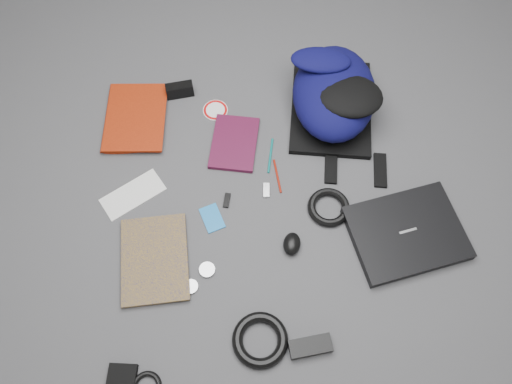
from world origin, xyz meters
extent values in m
plane|color=#4F4F51|center=(0.00, 0.00, 0.00)|extent=(4.00, 4.00, 0.00)
cube|color=black|center=(0.42, -0.26, 0.02)|extent=(0.34, 0.27, 0.03)
imported|color=maroon|center=(-0.43, 0.42, 0.02)|extent=(0.28, 0.33, 0.03)
imported|color=#BD910D|center=(-0.46, -0.12, 0.01)|extent=(0.24, 0.31, 0.02)
cube|color=white|center=(-0.39, 0.11, 0.00)|extent=(0.22, 0.16, 0.00)
cube|color=#3C0B22|center=(-0.02, 0.21, 0.01)|extent=(0.22, 0.25, 0.02)
cube|color=black|center=(-0.16, 0.46, 0.03)|extent=(0.10, 0.04, 0.05)
cylinder|color=white|center=(-0.05, 0.36, 0.00)|extent=(0.12, 0.12, 0.00)
cylinder|color=#0C6D6A|center=(0.09, 0.13, 0.00)|extent=(0.06, 0.13, 0.01)
cylinder|color=maroon|center=(0.09, 0.05, 0.00)|extent=(0.02, 0.12, 0.01)
cube|color=blue|center=(-0.16, -0.04, 0.00)|extent=(0.07, 0.10, 0.00)
cube|color=black|center=(-0.10, 0.00, 0.00)|extent=(0.04, 0.05, 0.01)
cube|color=silver|center=(0.04, 0.00, 0.01)|extent=(0.03, 0.05, 0.01)
ellipsoid|color=black|center=(0.06, -0.20, 0.02)|extent=(0.08, 0.09, 0.04)
cylinder|color=#A7A7A9|center=(-0.21, -0.21, 0.01)|extent=(0.05, 0.05, 0.01)
cylinder|color=#B0B1B2|center=(-0.27, -0.25, 0.01)|extent=(0.05, 0.05, 0.01)
torus|color=black|center=(0.21, -0.11, 0.01)|extent=(0.18, 0.18, 0.03)
cube|color=black|center=(0.02, -0.51, 0.01)|extent=(0.12, 0.06, 0.03)
torus|color=black|center=(-0.11, -0.45, 0.02)|extent=(0.21, 0.21, 0.03)
cube|color=black|center=(-0.51, -0.45, 0.01)|extent=(0.10, 0.10, 0.02)
camera|label=1|loc=(-0.19, -0.69, 1.47)|focal=35.00mm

